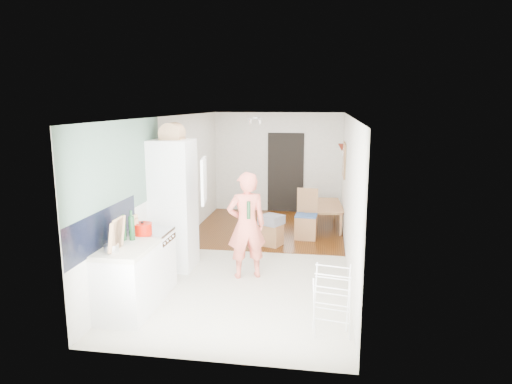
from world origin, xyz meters
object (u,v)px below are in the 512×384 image
(person, at_px, (246,216))
(drying_rack, at_px, (332,302))
(dining_chair, at_px, (306,215))
(stool, at_px, (272,235))
(dining_table, at_px, (323,218))

(person, relative_size, drying_rack, 2.43)
(person, bearing_deg, drying_rack, 107.00)
(dining_chair, xyz_separation_m, stool, (-0.62, -0.59, -0.29))
(dining_table, bearing_deg, stool, 143.17)
(dining_table, xyz_separation_m, stool, (-0.96, -1.51, -0.00))
(person, height_order, drying_rack, person)
(person, relative_size, dining_table, 1.58)
(person, relative_size, dining_chair, 1.98)
(dining_table, height_order, drying_rack, drying_rack)
(dining_table, distance_m, dining_chair, 1.02)
(person, xyz_separation_m, dining_table, (1.18, 3.15, -0.78))
(drying_rack, bearing_deg, person, 138.70)
(person, relative_size, stool, 4.55)
(drying_rack, bearing_deg, stool, 118.93)
(dining_chair, height_order, stool, dining_chair)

